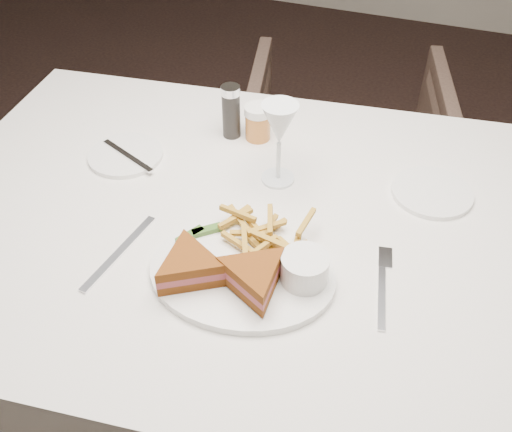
{
  "coord_description": "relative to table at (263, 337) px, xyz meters",
  "views": [
    {
      "loc": [
        0.58,
        -1.1,
        1.48
      ],
      "look_at": [
        0.32,
        -0.39,
        0.8
      ],
      "focal_mm": 40.0,
      "sensor_mm": 36.0,
      "label": 1
    }
  ],
  "objects": [
    {
      "name": "chair_far",
      "position": [
        -0.02,
        0.86,
        -0.04
      ],
      "size": [
        0.78,
        0.75,
        0.67
      ],
      "primitive_type": "imported",
      "rotation": [
        0.0,
        0.0,
        3.38
      ],
      "color": "#46342B",
      "rests_on": "ground"
    },
    {
      "name": "ground",
      "position": [
        -0.32,
        0.34,
        -0.38
      ],
      "size": [
        5.0,
        5.0,
        0.0
      ],
      "primitive_type": "plane",
      "color": "black",
      "rests_on": "ground"
    },
    {
      "name": "table_setting",
      "position": [
        -0.0,
        -0.05,
        0.41
      ],
      "size": [
        0.8,
        0.57,
        0.18
      ],
      "color": "white",
      "rests_on": "table"
    },
    {
      "name": "table",
      "position": [
        0.0,
        0.0,
        0.0
      ],
      "size": [
        1.46,
        1.07,
        0.75
      ],
      "primitive_type": "cube",
      "rotation": [
        0.0,
        0.0,
        0.13
      ],
      "color": "silver",
      "rests_on": "ground"
    }
  ]
}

